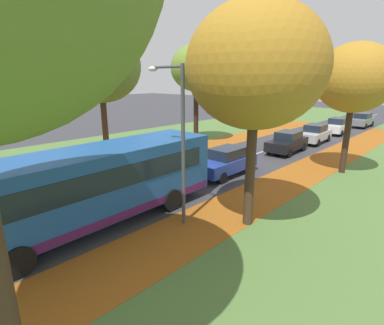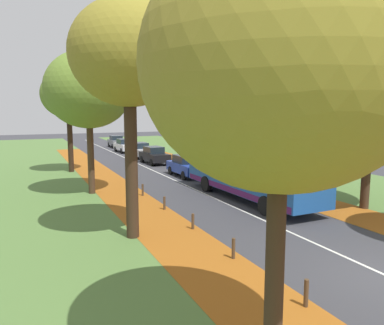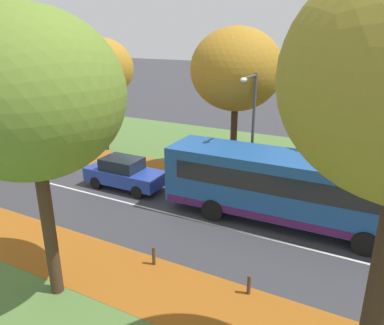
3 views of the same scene
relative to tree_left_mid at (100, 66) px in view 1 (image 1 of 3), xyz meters
name	(u,v)px [view 1 (image 1 of 3)]	position (x,y,z in m)	size (l,w,h in m)	color
grass_verge_left	(133,145)	(-2.98, 4.24, -6.23)	(12.00, 90.00, 0.01)	#517538
leaf_litter_left	(96,172)	(1.62, -1.76, -6.22)	(2.80, 60.00, 0.00)	#9E5619
grass_verge_right	(379,207)	(15.42, 4.24, -6.23)	(12.00, 90.00, 0.01)	#517538
leaf_litter_right	(212,219)	(10.82, -1.76, -6.22)	(2.80, 60.00, 0.00)	#9E5619
road_centre_line	(217,166)	(6.22, 4.24, -6.23)	(0.12, 80.00, 0.01)	silver
tree_left_mid	(100,66)	(0.00, 0.00, 0.00)	(5.10, 5.10, 8.55)	#422D1E
tree_left_far	(196,69)	(-0.15, 9.06, 0.06)	(4.32, 4.32, 8.28)	black
tree_right_mid	(256,67)	(12.06, -1.08, -0.35)	(4.82, 4.82, 8.08)	#422D1E
tree_right_far	(355,78)	(12.48, 8.50, -0.73)	(4.29, 4.29, 7.45)	#382619
bollard_fourth	(40,186)	(2.70, -5.43, -5.89)	(0.12, 0.12, 0.68)	#4C3823
bollard_fifth	(102,170)	(2.62, -1.94, -5.88)	(0.12, 0.12, 0.71)	#4C3823
streetlamp_right	(177,128)	(9.89, -2.78, -2.50)	(1.89, 0.28, 6.00)	#47474C
bus	(94,183)	(7.88, -5.21, -4.53)	(2.86, 10.46, 2.98)	#1E5199
car_blue_lead	(226,162)	(7.68, 3.21, -5.42)	(1.82, 4.22, 1.62)	#233D9E
car_black_following	(287,142)	(7.68, 10.88, -5.42)	(1.94, 4.28, 1.62)	black
car_silver_third_in_line	(315,134)	(7.74, 15.89, -5.42)	(1.94, 4.28, 1.62)	#B7BABF
car_white_fourth_in_line	(337,126)	(7.62, 21.94, -5.42)	(1.93, 4.27, 1.62)	silver
car_grey_trailing	(362,120)	(8.13, 28.59, -5.42)	(1.84, 4.23, 1.62)	slate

